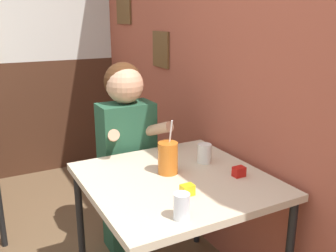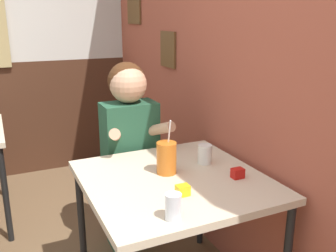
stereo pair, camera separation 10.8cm
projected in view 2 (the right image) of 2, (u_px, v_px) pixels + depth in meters
The scene contains 8 objects.
brick_wall_right at pixel (182, 39), 2.69m from camera, with size 0.08×4.57×2.70m.
main_table at pixel (174, 190), 1.89m from camera, with size 0.88×0.90×0.73m.
person_seated at pixel (130, 150), 2.40m from camera, with size 0.42×0.42×1.24m.
cocktail_pitcher at pixel (167, 158), 1.91m from camera, with size 0.10×0.10×0.28m.
glass_near_pitcher at pixel (173, 207), 1.48m from camera, with size 0.07×0.07×0.11m.
glass_center at pixel (205, 154), 2.05m from camera, with size 0.08×0.08×0.11m.
condiment_ketchup at pixel (238, 173), 1.86m from camera, with size 0.06×0.04×0.05m.
condiment_mustard at pixel (183, 190), 1.68m from camera, with size 0.06×0.04×0.05m.
Camera 2 is at (-0.08, -1.17, 1.50)m, focal length 40.00 mm.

